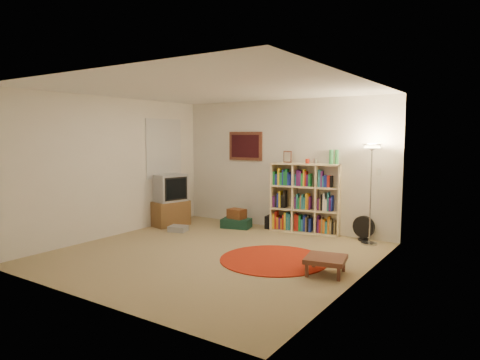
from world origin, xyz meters
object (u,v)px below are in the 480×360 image
object	(u,v)px
tv_stand	(169,201)
side_table	(326,260)
bookshelf	(305,199)
floor_lamp	(372,161)
suitcase	(236,223)
floor_fan	(364,228)

from	to	relation	value
tv_stand	side_table	size ratio (longest dim) A/B	1.74
side_table	bookshelf	bearing A→B (deg)	121.54
bookshelf	tv_stand	xyz separation A→B (m)	(-2.56, -0.94, -0.13)
floor_lamp	suitcase	bearing A→B (deg)	-176.37
floor_lamp	side_table	bearing A→B (deg)	-90.21
floor_fan	suitcase	bearing A→B (deg)	-164.09
floor_lamp	suitcase	xyz separation A→B (m)	(-2.58, -0.16, -1.31)
suitcase	side_table	distance (m)	3.09
bookshelf	floor_lamp	bearing A→B (deg)	-19.49
floor_lamp	floor_fan	bearing A→B (deg)	129.86
bookshelf	suitcase	distance (m)	1.45
bookshelf	side_table	bearing A→B (deg)	-68.00
bookshelf	suitcase	bearing A→B (deg)	-172.69
floor_fan	floor_lamp	bearing A→B (deg)	-42.41
suitcase	side_table	world-z (taller)	side_table
bookshelf	side_table	xyz separation A→B (m)	(1.29, -2.09, -0.44)
floor_lamp	floor_fan	distance (m)	1.20
suitcase	side_table	bearing A→B (deg)	-48.61
bookshelf	floor_lamp	xyz separation A→B (m)	(1.29, -0.23, 0.77)
bookshelf	floor_fan	world-z (taller)	bookshelf
tv_stand	floor_fan	bearing A→B (deg)	27.67
floor_lamp	suitcase	distance (m)	2.90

